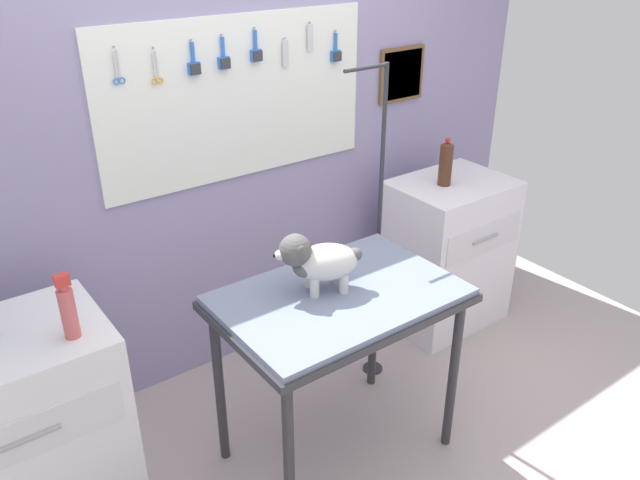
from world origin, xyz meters
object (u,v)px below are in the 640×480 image
object	(u,v)px
dog	(317,260)
cabinet_right	(447,252)
soda_bottle	(446,163)
grooming_arm	(377,244)
shampoo_bottle	(68,310)
counter_left	(17,433)
grooming_table	(339,310)

from	to	relation	value
dog	cabinet_right	bearing A→B (deg)	18.93
soda_bottle	cabinet_right	bearing A→B (deg)	-5.25
grooming_arm	shampoo_bottle	xyz separation A→B (m)	(-1.52, -0.03, 0.20)
shampoo_bottle	cabinet_right	bearing A→B (deg)	4.65
counter_left	shampoo_bottle	bearing A→B (deg)	-28.35
grooming_arm	dog	size ratio (longest dim) A/B	4.66
dog	grooming_arm	bearing A→B (deg)	26.34
soda_bottle	shampoo_bottle	bearing A→B (deg)	-175.00
cabinet_right	grooming_table	bearing A→B (deg)	-157.43
dog	counter_left	world-z (taller)	dog
grooming_arm	cabinet_right	distance (m)	0.80
grooming_arm	soda_bottle	world-z (taller)	grooming_arm
dog	shampoo_bottle	distance (m)	0.97
grooming_arm	soda_bottle	xyz separation A→B (m)	(0.63, 0.16, 0.25)
cabinet_right	grooming_arm	bearing A→B (deg)	-167.77
dog	shampoo_bottle	world-z (taller)	shampoo_bottle
cabinet_right	soda_bottle	xyz separation A→B (m)	(-0.08, 0.01, 0.59)
cabinet_right	shampoo_bottle	distance (m)	2.30
counter_left	soda_bottle	xyz separation A→B (m)	(2.41, 0.05, 0.60)
grooming_table	soda_bottle	distance (m)	1.29
dog	shampoo_bottle	size ratio (longest dim) A/B	1.38
grooming_table	shampoo_bottle	xyz separation A→B (m)	(-1.00, 0.33, 0.21)
grooming_table	dog	bearing A→B (deg)	133.71
grooming_arm	grooming_table	bearing A→B (deg)	-145.57
counter_left	grooming_table	bearing A→B (deg)	-20.52
soda_bottle	grooming_arm	bearing A→B (deg)	-165.77
grooming_arm	counter_left	world-z (taller)	grooming_arm
grooming_table	cabinet_right	world-z (taller)	cabinet_right
grooming_table	dog	xyz separation A→B (m)	(-0.06, 0.07, 0.23)
grooming_table	shampoo_bottle	distance (m)	1.07
shampoo_bottle	counter_left	bearing A→B (deg)	151.65
grooming_table	counter_left	size ratio (longest dim) A/B	1.15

